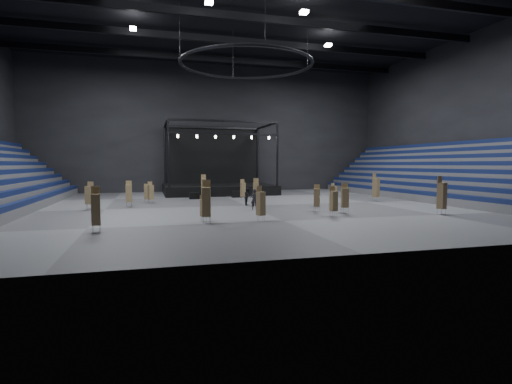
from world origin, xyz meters
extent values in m
plane|color=#535355|center=(0.00, 0.00, 0.00)|extent=(50.00, 50.00, 0.00)
cube|color=black|center=(0.00, 0.00, 18.00)|extent=(50.00, 42.00, 0.20)
cube|color=black|center=(0.00, 21.00, 9.00)|extent=(50.00, 0.20, 18.00)
cube|color=black|center=(0.00, -21.00, 9.00)|extent=(50.00, 0.20, 18.00)
cube|color=black|center=(25.00, 0.00, 9.00)|extent=(0.20, 42.00, 18.00)
cube|color=#0D173D|center=(-18.12, 0.00, 0.95)|extent=(0.59, 40.00, 0.40)
cube|color=#0D173D|center=(-19.02, 0.00, 1.70)|extent=(0.59, 40.00, 0.40)
cube|color=#0D173D|center=(-19.91, 0.00, 2.45)|extent=(0.59, 40.00, 0.40)
cube|color=#505053|center=(21.40, 0.00, 0.38)|extent=(7.20, 40.00, 0.75)
cube|color=#0D173D|center=(18.12, 0.00, 0.95)|extent=(0.59, 40.00, 0.40)
cube|color=#505053|center=(21.85, 0.00, 0.75)|extent=(6.30, 40.00, 1.50)
cube|color=#0D173D|center=(19.02, 0.00, 1.70)|extent=(0.59, 40.00, 0.40)
cube|color=#505053|center=(22.30, 0.00, 1.12)|extent=(5.40, 40.00, 2.25)
cube|color=#0D173D|center=(19.91, 0.00, 2.45)|extent=(0.59, 40.00, 0.40)
cube|color=#505053|center=(22.75, 0.00, 1.50)|extent=(4.50, 40.00, 3.00)
cube|color=#0D173D|center=(20.82, 0.00, 3.20)|extent=(0.59, 40.00, 0.40)
cube|color=#505053|center=(23.20, 0.00, 1.88)|extent=(3.60, 40.00, 3.75)
cube|color=#0D173D|center=(21.71, 0.00, 3.95)|extent=(0.59, 40.00, 0.40)
cube|color=#505053|center=(23.65, 0.00, 2.25)|extent=(2.70, 40.00, 4.50)
cube|color=#0D173D|center=(22.61, 0.00, 4.70)|extent=(0.59, 40.00, 0.40)
cube|color=#505053|center=(24.10, 0.00, 2.62)|extent=(1.80, 40.00, 5.25)
cube|color=#0D173D|center=(23.52, 0.00, 5.45)|extent=(0.59, 40.00, 0.40)
cube|color=#505053|center=(24.55, 0.00, 3.00)|extent=(0.90, 40.00, 6.00)
cube|color=#0D173D|center=(24.41, 0.00, 6.20)|extent=(0.59, 40.00, 0.40)
cube|color=black|center=(0.00, 15.50, 0.60)|extent=(14.00, 10.00, 1.20)
cube|color=black|center=(0.00, 20.30, 5.20)|extent=(13.30, 0.30, 8.00)
cylinder|color=black|center=(-6.60, 10.90, 5.10)|extent=(0.24, 0.24, 7.80)
cylinder|color=black|center=(-6.60, 20.10, 5.10)|extent=(0.24, 0.24, 7.80)
cylinder|color=black|center=(6.60, 10.90, 5.10)|extent=(0.24, 0.24, 7.80)
cylinder|color=black|center=(6.60, 20.10, 5.10)|extent=(0.24, 0.24, 7.80)
cube|color=black|center=(0.00, 10.90, 9.00)|extent=(13.40, 0.25, 0.25)
cube|color=black|center=(0.00, 20.10, 9.00)|extent=(13.40, 0.25, 0.25)
cube|color=black|center=(0.00, 10.90, 7.50)|extent=(13.40, 0.20, 0.20)
cylinder|color=white|center=(-5.50, 10.90, 7.10)|extent=(0.24, 0.24, 0.35)
cylinder|color=white|center=(-3.30, 10.90, 7.10)|extent=(0.24, 0.24, 0.35)
cylinder|color=white|center=(-1.10, 10.90, 7.10)|extent=(0.24, 0.24, 0.35)
cylinder|color=white|center=(1.10, 10.90, 7.10)|extent=(0.24, 0.24, 0.35)
cylinder|color=white|center=(3.30, 10.90, 7.10)|extent=(0.24, 0.24, 0.35)
cylinder|color=white|center=(5.50, 10.90, 7.10)|extent=(0.24, 0.24, 0.35)
torus|color=black|center=(0.00, 0.00, 13.00)|extent=(12.30, 12.30, 0.30)
cylinder|color=black|center=(6.00, 0.00, 15.50)|extent=(0.04, 0.04, 5.00)
cylinder|color=black|center=(0.00, 6.00, 15.50)|extent=(0.04, 0.04, 5.00)
cylinder|color=black|center=(-6.00, 0.00, 15.50)|extent=(0.04, 0.04, 5.00)
cylinder|color=black|center=(0.00, -6.00, 15.50)|extent=(0.04, 0.04, 5.00)
cube|color=black|center=(0.00, 0.00, 17.20)|extent=(49.00, 0.35, 0.70)
cube|color=black|center=(0.00, 7.00, 17.20)|extent=(49.00, 0.35, 0.70)
cube|color=black|center=(0.00, 15.00, 17.20)|extent=(49.00, 0.35, 0.70)
cube|color=white|center=(-10.00, 4.00, 16.60)|extent=(0.60, 0.60, 0.25)
cube|color=white|center=(10.00, 4.00, 16.60)|extent=(0.60, 0.60, 0.25)
cube|color=white|center=(-4.00, -4.00, 16.60)|extent=(0.60, 0.60, 0.25)
cube|color=white|center=(4.00, -4.00, 16.60)|extent=(0.60, 0.60, 0.25)
cube|color=black|center=(-3.95, 8.32, 0.36)|extent=(1.13, 0.62, 0.73)
cube|color=black|center=(1.04, 9.09, 0.39)|extent=(1.18, 0.62, 0.77)
cube|color=black|center=(2.02, 9.58, 0.36)|extent=(1.19, 0.90, 0.71)
cylinder|color=silver|center=(5.92, -7.85, 0.22)|extent=(0.03, 0.03, 0.45)
cylinder|color=silver|center=(5.92, -7.42, 0.22)|extent=(0.03, 0.03, 0.45)
cylinder|color=silver|center=(6.35, -7.85, 0.22)|extent=(0.03, 0.03, 0.45)
cylinder|color=silver|center=(6.35, -7.42, 0.22)|extent=(0.03, 0.03, 0.45)
cube|color=#967F52|center=(6.13, -7.64, 1.22)|extent=(0.66, 0.66, 1.54)
cube|color=#967F52|center=(6.20, -7.42, 1.94)|extent=(0.51, 0.21, 0.85)
cylinder|color=silver|center=(-3.20, 7.52, 0.23)|extent=(0.03, 0.03, 0.45)
cylinder|color=silver|center=(-3.20, 7.96, 0.23)|extent=(0.03, 0.03, 0.45)
cylinder|color=silver|center=(-2.77, 7.52, 0.23)|extent=(0.03, 0.03, 0.45)
cylinder|color=silver|center=(-2.77, 7.96, 0.23)|extent=(0.03, 0.03, 0.45)
cube|color=#967F52|center=(-2.99, 7.74, 1.37)|extent=(0.59, 0.59, 1.83)
cube|color=#967F52|center=(-2.97, 7.97, 2.23)|extent=(0.53, 0.12, 1.01)
cylinder|color=silver|center=(-1.72, -10.41, 0.20)|extent=(0.03, 0.03, 0.40)
cylinder|color=silver|center=(-1.72, -10.03, 0.20)|extent=(0.03, 0.03, 0.40)
cylinder|color=silver|center=(-1.34, -10.41, 0.20)|extent=(0.03, 0.03, 0.40)
cylinder|color=silver|center=(-1.34, -10.03, 0.20)|extent=(0.03, 0.03, 0.40)
cube|color=#967F52|center=(-1.53, -10.22, 1.20)|extent=(0.63, 0.63, 1.60)
cube|color=#967F52|center=(-1.61, -10.03, 1.95)|extent=(0.45, 0.23, 0.88)
cylinder|color=silver|center=(8.59, -0.53, 0.19)|extent=(0.03, 0.03, 0.37)
cylinder|color=silver|center=(8.59, -0.18, 0.19)|extent=(0.03, 0.03, 0.37)
cylinder|color=silver|center=(8.95, -0.53, 0.19)|extent=(0.03, 0.03, 0.37)
cylinder|color=silver|center=(8.95, -0.18, 0.19)|extent=(0.03, 0.03, 0.37)
cube|color=#967F52|center=(8.77, -0.36, 1.04)|extent=(0.57, 0.57, 1.33)
cube|color=#967F52|center=(8.71, -0.18, 1.65)|extent=(0.42, 0.20, 0.73)
cylinder|color=silver|center=(4.25, -6.21, 0.20)|extent=(0.03, 0.03, 0.41)
cylinder|color=silver|center=(4.25, -5.83, 0.20)|extent=(0.03, 0.03, 0.41)
cylinder|color=silver|center=(4.63, -6.21, 0.20)|extent=(0.03, 0.03, 0.41)
cylinder|color=silver|center=(4.63, -5.83, 0.20)|extent=(0.03, 0.03, 0.41)
cube|color=#967F52|center=(4.44, -6.02, 1.13)|extent=(0.64, 0.64, 1.46)
cube|color=#967F52|center=(4.52, -5.83, 1.81)|extent=(0.45, 0.24, 0.80)
cylinder|color=silver|center=(4.22, -9.36, 0.19)|extent=(0.03, 0.03, 0.39)
cylinder|color=silver|center=(4.22, -8.99, 0.19)|extent=(0.03, 0.03, 0.39)
cylinder|color=silver|center=(4.59, -9.36, 0.19)|extent=(0.03, 0.03, 0.39)
cylinder|color=silver|center=(4.59, -8.99, 0.19)|extent=(0.03, 0.03, 0.39)
cube|color=#967F52|center=(4.40, -9.17, 1.14)|extent=(0.53, 0.53, 1.50)
cube|color=#967F52|center=(4.37, -8.98, 1.83)|extent=(0.45, 0.13, 0.82)
cylinder|color=silver|center=(-9.27, 5.17, 0.18)|extent=(0.03, 0.03, 0.37)
cylinder|color=silver|center=(-9.27, 5.52, 0.18)|extent=(0.03, 0.03, 0.37)
cylinder|color=silver|center=(-8.92, 5.17, 0.18)|extent=(0.03, 0.03, 0.37)
cylinder|color=silver|center=(-8.92, 5.52, 0.18)|extent=(0.03, 0.03, 0.37)
cube|color=#967F52|center=(-9.09, 5.35, 0.99)|extent=(0.44, 0.44, 1.24)
cube|color=#967F52|center=(-9.09, 5.53, 1.56)|extent=(0.42, 0.06, 0.68)
cylinder|color=silver|center=(0.74, 5.23, 0.19)|extent=(0.03, 0.03, 0.39)
cylinder|color=silver|center=(0.74, 5.60, 0.19)|extent=(0.03, 0.03, 0.39)
cylinder|color=silver|center=(1.11, 5.23, 0.19)|extent=(0.03, 0.03, 0.39)
cylinder|color=silver|center=(1.11, 5.60, 0.19)|extent=(0.03, 0.03, 0.39)
cube|color=#967F52|center=(0.93, 5.41, 1.15)|extent=(0.52, 0.52, 1.51)
cube|color=#967F52|center=(0.90, 5.60, 1.85)|extent=(0.45, 0.12, 0.83)
cylinder|color=silver|center=(-11.99, -12.19, 0.20)|extent=(0.03, 0.03, 0.40)
cylinder|color=silver|center=(-11.99, -11.81, 0.20)|extent=(0.03, 0.03, 0.40)
cylinder|color=silver|center=(-11.61, -12.19, 0.20)|extent=(0.03, 0.03, 0.40)
cylinder|color=silver|center=(-11.61, -11.81, 0.20)|extent=(0.03, 0.03, 0.40)
cube|color=#967F52|center=(-11.80, -12.00, 1.29)|extent=(0.52, 0.52, 1.78)
cube|color=#967F52|center=(-11.81, -11.80, 2.14)|extent=(0.47, 0.10, 0.98)
cylinder|color=silver|center=(12.69, -10.61, 0.22)|extent=(0.03, 0.03, 0.44)
cylinder|color=silver|center=(12.69, -10.19, 0.22)|extent=(0.03, 0.03, 0.44)
cylinder|color=silver|center=(13.11, -10.61, 0.22)|extent=(0.03, 0.03, 0.44)
cylinder|color=silver|center=(13.11, -10.19, 0.22)|extent=(0.03, 0.03, 0.44)
cube|color=#967F52|center=(12.90, -10.40, 1.45)|extent=(0.66, 0.66, 2.02)
cube|color=#967F52|center=(12.84, -10.19, 2.41)|extent=(0.51, 0.21, 1.11)
cylinder|color=silver|center=(-5.46, -9.51, 0.17)|extent=(0.03, 0.03, 0.34)
cylinder|color=silver|center=(-5.46, -9.19, 0.17)|extent=(0.03, 0.03, 0.34)
cylinder|color=silver|center=(-5.13, -9.51, 0.17)|extent=(0.03, 0.03, 0.34)
cylinder|color=silver|center=(-5.13, -9.19, 0.17)|extent=(0.03, 0.03, 0.34)
cube|color=#967F52|center=(-5.29, -9.35, 0.92)|extent=(0.50, 0.50, 1.16)
cube|color=#967F52|center=(-5.34, -9.18, 1.45)|extent=(0.39, 0.15, 0.64)
cylinder|color=silver|center=(-10.82, 1.50, 0.22)|extent=(0.03, 0.03, 0.45)
cylinder|color=silver|center=(-10.82, 1.93, 0.22)|extent=(0.03, 0.03, 0.45)
cylinder|color=silver|center=(-10.39, 1.50, 0.22)|extent=(0.03, 0.03, 0.45)
cylinder|color=silver|center=(-10.39, 1.93, 0.22)|extent=(0.03, 0.03, 0.45)
cube|color=#967F52|center=(-10.60, 1.71, 1.22)|extent=(0.54, 0.54, 1.55)
cube|color=#967F52|center=(-10.60, 1.94, 1.95)|extent=(0.52, 0.07, 0.85)
cylinder|color=silver|center=(-8.85, 4.04, 0.20)|extent=(0.03, 0.03, 0.40)
cylinder|color=silver|center=(-8.85, 4.41, 0.20)|extent=(0.03, 0.03, 0.40)
cylinder|color=silver|center=(-8.47, 4.04, 0.20)|extent=(0.03, 0.03, 0.40)
cylinder|color=silver|center=(-8.47, 4.41, 0.20)|extent=(0.03, 0.03, 0.40)
cube|color=#967F52|center=(-8.66, 4.22, 1.11)|extent=(0.62, 0.62, 1.44)
cube|color=#967F52|center=(-8.73, 4.41, 1.78)|extent=(0.44, 0.22, 0.79)
cylinder|color=silver|center=(-5.46, -10.54, 0.23)|extent=(0.03, 0.03, 0.46)
cylinder|color=silver|center=(-5.46, -10.11, 0.23)|extent=(0.03, 0.03, 0.46)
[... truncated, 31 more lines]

